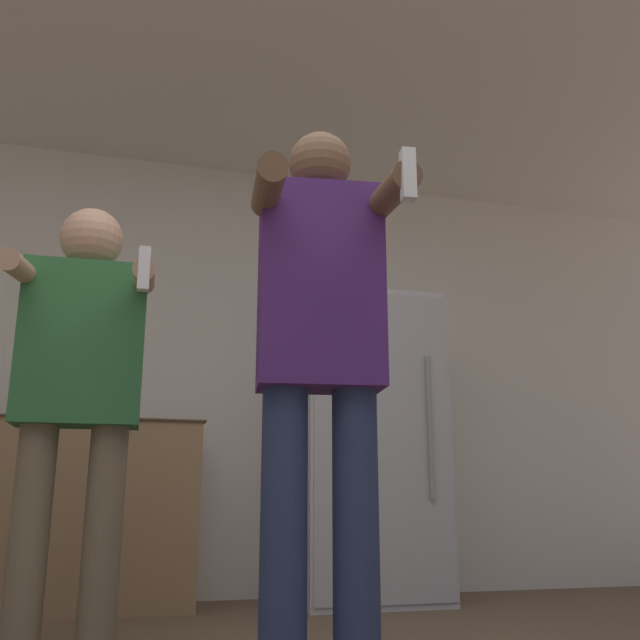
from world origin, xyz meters
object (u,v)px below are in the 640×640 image
(bottle_green_wine, at_px, (52,398))
(person_man_side, at_px, (80,379))
(person_woman_foreground, at_px, (321,347))
(refrigerator, at_px, (363,446))

(bottle_green_wine, relative_size, person_man_side, 0.20)
(bottle_green_wine, bearing_deg, person_woman_foreground, -64.73)
(person_woman_foreground, xyz_separation_m, person_man_side, (-0.70, 0.62, -0.03))
(person_woman_foreground, bearing_deg, bottle_green_wine, 115.27)
(refrigerator, relative_size, person_woman_foreground, 1.00)
(bottle_green_wine, height_order, person_man_side, person_man_side)
(person_man_side, bearing_deg, bottle_green_wine, 98.82)
(refrigerator, height_order, person_man_side, refrigerator)
(refrigerator, height_order, person_woman_foreground, person_woman_foreground)
(refrigerator, distance_m, person_woman_foreground, 1.98)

